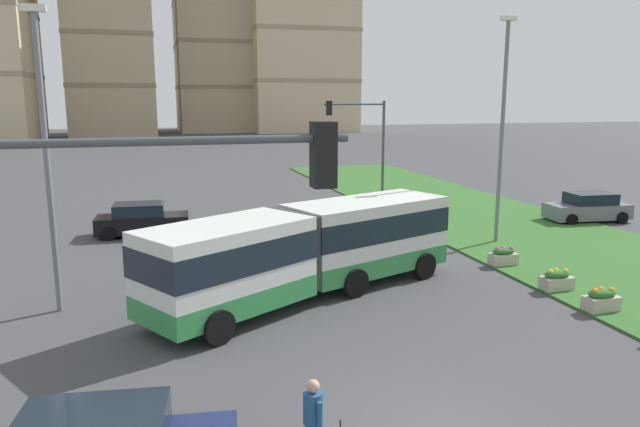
% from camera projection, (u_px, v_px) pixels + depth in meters
% --- Properties ---
extents(grass_median, '(10.00, 70.00, 0.08)m').
position_uv_depth(grass_median, '(595.00, 257.00, 24.85)').
color(grass_median, '#336628').
rests_on(grass_median, ground_plane).
extents(articulated_bus, '(11.63, 7.39, 3.00)m').
position_uv_depth(articulated_bus, '(308.00, 249.00, 19.77)').
color(articulated_bus, silver).
rests_on(articulated_bus, ground).
extents(car_grey_wagon, '(4.55, 2.35, 1.58)m').
position_uv_depth(car_grey_wagon, '(588.00, 208.00, 32.19)').
color(car_grey_wagon, slate).
rests_on(car_grey_wagon, ground).
extents(car_black_sedan, '(4.49, 2.22, 1.58)m').
position_uv_depth(car_black_sedan, '(142.00, 220.00, 28.99)').
color(car_black_sedan, black).
rests_on(car_black_sedan, ground).
extents(pedestrian_crossing, '(0.36, 0.57, 1.74)m').
position_uv_depth(pedestrian_crossing, '(313.00, 418.00, 10.58)').
color(pedestrian_crossing, black).
rests_on(pedestrian_crossing, ground).
extents(flower_planter_1, '(1.10, 0.56, 0.74)m').
position_uv_depth(flower_planter_1, '(602.00, 299.00, 18.53)').
color(flower_planter_1, '#B7AD9E').
rests_on(flower_planter_1, grass_median).
extents(flower_planter_2, '(1.10, 0.56, 0.74)m').
position_uv_depth(flower_planter_2, '(557.00, 279.00, 20.56)').
color(flower_planter_2, '#B7AD9E').
rests_on(flower_planter_2, grass_median).
extents(flower_planter_3, '(1.10, 0.56, 0.74)m').
position_uv_depth(flower_planter_3, '(503.00, 256.00, 23.64)').
color(flower_planter_3, '#B7AD9E').
rests_on(flower_planter_3, grass_median).
extents(traffic_light_near_left, '(4.41, 0.28, 6.37)m').
position_uv_depth(traffic_light_near_left, '(103.00, 299.00, 6.74)').
color(traffic_light_near_left, '#474C51').
rests_on(traffic_light_near_left, ground).
extents(traffic_light_far_right, '(3.66, 0.28, 6.49)m').
position_uv_depth(traffic_light_far_right, '(365.00, 138.00, 33.71)').
color(traffic_light_far_right, '#474C51').
rests_on(traffic_light_far_right, ground).
extents(streetlight_left, '(0.70, 0.28, 9.29)m').
position_uv_depth(streetlight_left, '(46.00, 150.00, 17.77)').
color(streetlight_left, slate).
rests_on(streetlight_left, ground).
extents(streetlight_median, '(0.70, 0.28, 10.14)m').
position_uv_depth(streetlight_median, '(502.00, 123.00, 26.49)').
color(streetlight_median, slate).
rests_on(streetlight_median, ground).
extents(apartment_tower_centre, '(17.85, 19.56, 50.50)m').
position_uv_depth(apartment_tower_centre, '(219.00, 3.00, 117.43)').
color(apartment_tower_centre, tan).
rests_on(apartment_tower_centre, ground).
extents(apartment_tower_eastcentre, '(20.47, 18.65, 47.93)m').
position_uv_depth(apartment_tower_eastcentre, '(298.00, 9.00, 117.09)').
color(apartment_tower_eastcentre, beige).
rests_on(apartment_tower_eastcentre, ground).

